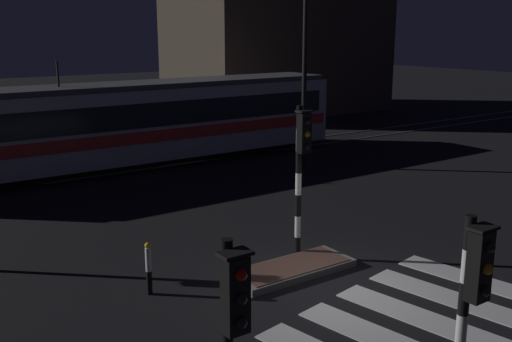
% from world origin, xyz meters
% --- Properties ---
extents(ground_plane, '(120.00, 120.00, 0.00)m').
position_xyz_m(ground_plane, '(0.00, 0.00, 0.00)').
color(ground_plane, black).
extents(rail_near, '(80.00, 0.12, 0.03)m').
position_xyz_m(rail_near, '(0.00, 12.06, 0.01)').
color(rail_near, '#59595E').
rests_on(rail_near, ground).
extents(rail_far, '(80.00, 0.12, 0.03)m').
position_xyz_m(rail_far, '(0.00, 13.49, 0.01)').
color(rail_far, '#59595E').
rests_on(rail_far, ground).
extents(crosswalk_zebra, '(7.25, 5.62, 0.02)m').
position_xyz_m(crosswalk_zebra, '(-0.00, -2.63, 0.01)').
color(crosswalk_zebra, silver).
rests_on(crosswalk_zebra, ground).
extents(traffic_island, '(2.88, 1.12, 0.18)m').
position_xyz_m(traffic_island, '(-0.19, 1.08, 0.09)').
color(traffic_island, slate).
rests_on(traffic_island, ground).
extents(traffic_light_corner_near_left, '(0.36, 0.42, 3.01)m').
position_xyz_m(traffic_light_corner_near_left, '(-4.58, -3.39, 1.98)').
color(traffic_light_corner_near_left, black).
rests_on(traffic_light_corner_near_left, ground).
extents(traffic_light_kerb_mid_left, '(0.36, 0.42, 3.06)m').
position_xyz_m(traffic_light_kerb_mid_left, '(-1.77, -4.48, 2.01)').
color(traffic_light_kerb_mid_left, black).
rests_on(traffic_light_kerb_mid_left, ground).
extents(traffic_light_median_centre, '(0.36, 0.42, 3.60)m').
position_xyz_m(traffic_light_median_centre, '(0.47, 1.62, 2.37)').
color(traffic_light_median_centre, black).
rests_on(traffic_light_median_centre, ground).
extents(street_lamp_trackside_right, '(0.44, 1.21, 7.89)m').
position_xyz_m(street_lamp_trackside_right, '(6.56, 8.72, 4.94)').
color(street_lamp_trackside_right, black).
rests_on(street_lamp_trackside_right, ground).
extents(tram, '(17.82, 2.58, 4.15)m').
position_xyz_m(tram, '(1.14, 12.77, 1.75)').
color(tram, silver).
rests_on(tram, ground).
extents(bollard_island_edge, '(0.12, 0.12, 1.11)m').
position_xyz_m(bollard_island_edge, '(-3.23, 1.87, 0.56)').
color(bollard_island_edge, black).
rests_on(bollard_island_edge, ground).
extents(building_backdrop, '(13.01, 8.00, 12.77)m').
position_xyz_m(building_backdrop, '(15.60, 22.68, 6.38)').
color(building_backdrop, '#42382D').
rests_on(building_backdrop, ground).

